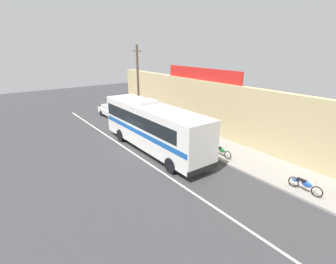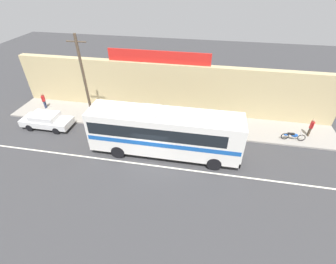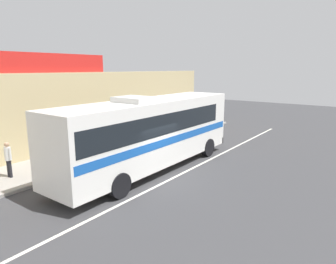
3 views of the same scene
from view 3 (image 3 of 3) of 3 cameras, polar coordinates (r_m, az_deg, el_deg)
ground_plane at (r=14.37m, az=-2.77°, el=-8.59°), size 70.00×70.00×0.00m
sidewalk_slab at (r=17.92m, az=-15.85°, el=-4.59°), size 30.00×3.60×0.14m
storefront_facade at (r=19.16m, az=-20.23°, el=3.32°), size 30.00×0.70×4.80m
storefront_billboard at (r=18.44m, az=-23.55°, el=11.97°), size 9.38×0.12×1.10m
road_center_stripe at (r=13.91m, az=-0.17°, el=-9.27°), size 30.00×0.14×0.01m
intercity_bus at (r=14.83m, az=-3.49°, el=0.37°), size 11.25×2.61×3.78m
motorcycle_purple at (r=25.23m, az=5.61°, el=1.72°), size 1.91×0.56×0.94m
motorcycle_orange at (r=20.28m, az=-2.81°, el=-0.78°), size 1.91×0.56×0.94m
pedestrian_far_left at (r=26.87m, az=5.60°, el=3.49°), size 0.30×0.48×1.64m
pedestrian_near_shop at (r=15.52m, az=-28.08°, el=-4.18°), size 0.30×0.48×1.66m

